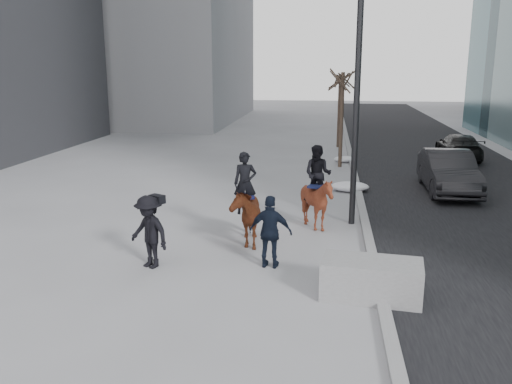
# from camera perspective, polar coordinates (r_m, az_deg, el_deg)

# --- Properties ---
(ground) EXTENTS (120.00, 120.00, 0.00)m
(ground) POSITION_cam_1_polar(r_m,az_deg,el_deg) (13.35, -0.69, -7.47)
(ground) COLOR gray
(ground) RESTS_ON ground
(road) EXTENTS (8.00, 90.00, 0.01)m
(road) POSITION_cam_1_polar(r_m,az_deg,el_deg) (23.42, 20.25, 0.86)
(road) COLOR black
(road) RESTS_ON ground
(curb) EXTENTS (0.25, 90.00, 0.12)m
(curb) POSITION_cam_1_polar(r_m,az_deg,el_deg) (22.86, 10.44, 1.32)
(curb) COLOR gray
(curb) RESTS_ON ground
(planter) EXTENTS (2.14, 1.26, 0.81)m
(planter) POSITION_cam_1_polar(r_m,az_deg,el_deg) (11.57, 12.05, -8.98)
(planter) COLOR gray
(planter) RESTS_ON ground
(car_near) EXTENTS (1.68, 4.75, 1.56)m
(car_near) POSITION_cam_1_polar(r_m,az_deg,el_deg) (21.63, 19.60, 2.03)
(car_near) COLOR black
(car_near) RESTS_ON ground
(car_far) EXTENTS (1.94, 4.46, 1.28)m
(car_far) POSITION_cam_1_polar(r_m,az_deg,el_deg) (29.46, 20.56, 4.51)
(car_far) COLOR black
(car_far) RESTS_ON ground
(tree_near) EXTENTS (1.20, 1.20, 4.85)m
(tree_near) POSITION_cam_1_polar(r_m,az_deg,el_deg) (25.52, 9.00, 8.00)
(tree_near) COLOR #3A2C22
(tree_near) RESTS_ON ground
(tree_far) EXTENTS (1.20, 1.20, 4.63)m
(tree_far) POSITION_cam_1_polar(r_m,az_deg,el_deg) (31.79, 8.76, 8.84)
(tree_far) COLOR #32251E
(tree_far) RESTS_ON ground
(mounted_left) EXTENTS (1.23, 2.04, 2.46)m
(mounted_left) POSITION_cam_1_polar(r_m,az_deg,el_deg) (14.56, -1.22, -1.88)
(mounted_left) COLOR #4D1A0F
(mounted_left) RESTS_ON ground
(mounted_right) EXTENTS (1.62, 1.74, 2.46)m
(mounted_right) POSITION_cam_1_polar(r_m,az_deg,el_deg) (15.84, 6.46, -0.43)
(mounted_right) COLOR #531C10
(mounted_right) RESTS_ON ground
(feeder) EXTENTS (1.07, 0.91, 1.75)m
(feeder) POSITION_cam_1_polar(r_m,az_deg,el_deg) (12.81, 1.55, -4.22)
(feeder) COLOR black
(feeder) RESTS_ON ground
(camera_crew) EXTENTS (1.31, 1.12, 1.75)m
(camera_crew) POSITION_cam_1_polar(r_m,az_deg,el_deg) (13.05, -11.18, -4.10)
(camera_crew) COLOR black
(camera_crew) RESTS_ON ground
(lamppost) EXTENTS (0.25, 0.80, 9.09)m
(lamppost) POSITION_cam_1_polar(r_m,az_deg,el_deg) (16.06, 10.76, 14.03)
(lamppost) COLOR black
(lamppost) RESTS_ON ground
(snow_piles) EXTENTS (1.44, 7.14, 0.36)m
(snow_piles) POSITION_cam_1_polar(r_m,az_deg,el_deg) (22.98, 9.69, 1.70)
(snow_piles) COLOR silver
(snow_piles) RESTS_ON ground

